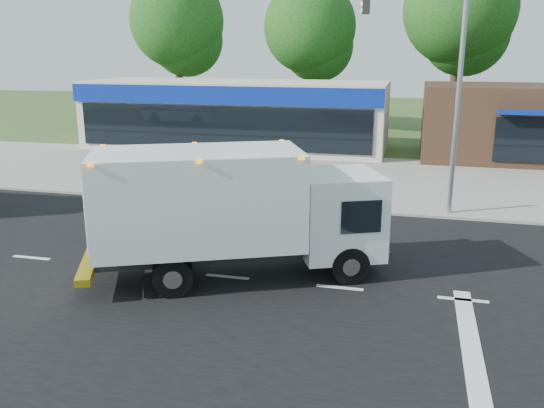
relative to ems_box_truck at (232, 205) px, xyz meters
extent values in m
plane|color=#385123|center=(2.88, -0.10, -1.99)|extent=(120.00, 120.00, 0.00)
cube|color=black|center=(2.88, -0.10, -1.98)|extent=(60.00, 14.00, 0.02)
cube|color=gray|center=(2.88, 8.10, -1.93)|extent=(60.00, 2.40, 0.12)
cube|color=gray|center=(2.88, 13.90, -1.98)|extent=(60.00, 9.00, 0.02)
cube|color=silver|center=(-6.12, -0.10, -1.97)|extent=(1.20, 0.15, 0.01)
cube|color=silver|center=(-3.12, -0.10, -1.97)|extent=(1.20, 0.15, 0.01)
cube|color=silver|center=(-0.12, -0.10, -1.97)|extent=(1.20, 0.15, 0.01)
cube|color=silver|center=(2.88, -0.10, -1.97)|extent=(1.20, 0.15, 0.01)
cube|color=silver|center=(5.88, -0.10, -1.97)|extent=(1.20, 0.15, 0.01)
cube|color=silver|center=(5.88, -3.10, -1.97)|extent=(0.40, 7.00, 0.01)
cube|color=black|center=(-0.78, -0.34, -1.25)|extent=(5.21, 3.08, 0.37)
cube|color=white|center=(2.62, 1.16, -0.36)|extent=(2.83, 2.91, 2.20)
cube|color=black|center=(3.53, 1.56, -0.15)|extent=(0.95, 1.88, 0.94)
cube|color=white|center=(-0.78, -0.34, 0.21)|extent=(5.81, 4.42, 2.46)
cube|color=silver|center=(-3.19, -1.41, 0.16)|extent=(0.91, 1.94, 1.99)
cube|color=yellow|center=(-3.36, -1.49, -1.41)|extent=(1.35, 2.45, 0.19)
cube|color=orange|center=(-0.78, -0.34, 1.42)|extent=(5.63, 4.37, 0.08)
cylinder|color=black|center=(2.27, 2.09, -1.48)|extent=(1.05, 0.69, 1.01)
cylinder|color=black|center=(3.07, 0.27, -1.48)|extent=(1.05, 0.69, 1.01)
cylinder|color=black|center=(-1.87, 0.32, -1.48)|extent=(1.05, 0.69, 1.01)
cylinder|color=black|center=(-1.02, -1.60, -1.48)|extent=(1.05, 0.69, 1.01)
imported|color=tan|center=(-3.74, -0.44, -1.11)|extent=(0.69, 0.76, 1.75)
sphere|color=white|center=(-3.74, -0.44, -0.27)|extent=(0.28, 0.28, 0.28)
cube|color=beige|center=(-6.12, 19.90, 0.01)|extent=(18.00, 6.00, 4.00)
cube|color=navy|center=(-6.12, 16.85, 1.41)|extent=(18.00, 0.30, 1.00)
cube|color=black|center=(-6.12, 16.85, -0.39)|extent=(17.00, 0.12, 2.40)
cube|color=#382316|center=(9.88, 19.90, 0.01)|extent=(10.00, 6.00, 4.00)
cube|color=navy|center=(9.88, 16.80, 0.91)|extent=(3.00, 1.20, 0.20)
cube|color=black|center=(9.88, 16.85, -0.49)|extent=(3.00, 0.12, 2.20)
cylinder|color=gray|center=(5.88, 7.50, 2.01)|extent=(0.18, 0.18, 8.00)
cube|color=black|center=(2.58, 7.50, 5.41)|extent=(0.25, 0.25, 0.70)
cylinder|color=#332114|center=(-13.12, 27.90, 1.69)|extent=(0.56, 0.56, 7.35)
sphere|color=#134417|center=(-13.12, 27.90, 5.89)|extent=(6.93, 6.93, 6.93)
sphere|color=#134417|center=(-12.62, 28.40, 4.52)|extent=(5.46, 5.46, 5.46)
cylinder|color=#332114|center=(-3.12, 27.90, 1.44)|extent=(0.56, 0.56, 6.86)
sphere|color=#134417|center=(-3.12, 27.90, 5.36)|extent=(6.47, 6.47, 6.47)
sphere|color=#134417|center=(-2.62, 28.40, 4.09)|extent=(5.10, 5.10, 5.10)
cylinder|color=#332114|center=(6.88, 27.90, 1.93)|extent=(0.56, 0.56, 7.84)
sphere|color=#134417|center=(6.88, 27.90, 6.41)|extent=(7.39, 7.39, 7.39)
sphere|color=#134417|center=(7.38, 28.40, 4.96)|extent=(5.82, 5.82, 5.82)
camera|label=1|loc=(4.48, -13.69, 3.92)|focal=38.00mm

